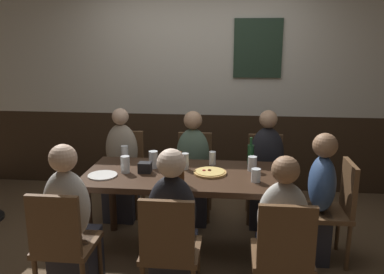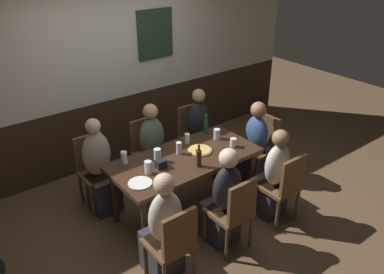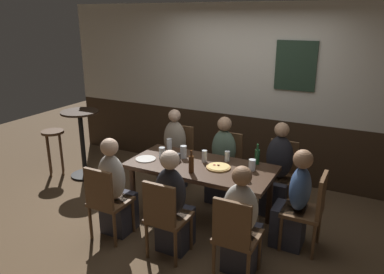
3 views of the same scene
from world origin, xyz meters
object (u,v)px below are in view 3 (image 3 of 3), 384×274
at_px(beer_glass_half, 227,156).
at_px(bar_stool, 54,140).
at_px(person_right_far, 277,176).
at_px(side_bar_table, 82,139).
at_px(chair_right_near, 235,234).
at_px(person_head_east, 294,206).
at_px(chair_mid_near, 165,215).
at_px(person_left_far, 173,156).
at_px(tumbler_short, 245,175).
at_px(beer_bottle_brown, 192,164).
at_px(person_mid_far, 222,166).
at_px(person_mid_near, 173,209).
at_px(dining_table, 201,172).
at_px(beer_glass_tall, 204,157).
at_px(pint_glass_pale, 162,154).
at_px(chair_mid_far, 227,161).
at_px(chair_head_east, 310,208).
at_px(person_right_near, 241,228).
at_px(highball_clear, 252,166).
at_px(person_left_near, 115,193).
at_px(chair_left_far, 179,152).
at_px(chair_left_near, 106,199).
at_px(condiment_caddy, 175,157).
at_px(plate_white_large, 146,159).
at_px(pint_glass_amber, 184,153).
at_px(pizza, 218,167).
at_px(chair_right_far, 281,171).
at_px(beer_bottle_green, 257,156).

relative_size(beer_glass_half, bar_stool, 0.17).
xyz_separation_m(person_right_far, side_bar_table, (-2.97, -0.27, 0.12)).
xyz_separation_m(chair_right_near, person_head_east, (0.36, 0.82, -0.02)).
xyz_separation_m(chair_mid_near, person_left_far, (-0.75, 1.49, -0.01)).
xyz_separation_m(tumbler_short, beer_bottle_brown, (-0.60, -0.10, 0.06)).
height_order(chair_mid_near, beer_bottle_brown, beer_bottle_brown).
bearing_deg(person_left_far, person_mid_far, -0.03).
height_order(person_mid_far, person_mid_near, person_mid_far).
height_order(dining_table, tumbler_short, tumbler_short).
distance_m(person_right_far, beer_glass_tall, 0.99).
bearing_deg(side_bar_table, beer_glass_half, -3.04).
distance_m(person_mid_near, pint_glass_pale, 0.87).
xyz_separation_m(chair_mid_far, chair_right_near, (0.75, -1.65, 0.00)).
distance_m(chair_head_east, person_head_east, 0.16).
bearing_deg(dining_table, person_right_near, -41.20).
height_order(person_mid_near, highball_clear, person_mid_near).
bearing_deg(pint_glass_pale, person_head_east, 1.22).
height_order(chair_head_east, beer_glass_half, chair_head_east).
bearing_deg(tumbler_short, bar_stool, 173.18).
relative_size(chair_mid_far, person_left_near, 0.76).
relative_size(chair_mid_far, chair_left_far, 1.00).
bearing_deg(person_head_east, chair_left_near, -156.17).
height_order(chair_left_near, person_mid_near, person_mid_near).
relative_size(chair_head_east, condiment_caddy, 8.00).
relative_size(dining_table, person_right_far, 1.45).
bearing_deg(chair_right_near, highball_clear, 100.21).
xyz_separation_m(person_right_near, plate_white_large, (-1.43, 0.52, 0.27)).
distance_m(chair_right_near, person_mid_near, 0.77).
height_order(beer_glass_tall, plate_white_large, beer_glass_tall).
distance_m(chair_right_near, beer_glass_tall, 1.25).
bearing_deg(pint_glass_pale, beer_glass_half, 22.12).
xyz_separation_m(side_bar_table, bar_stool, (-0.45, -0.15, -0.05)).
xyz_separation_m(chair_head_east, pint_glass_amber, (-1.57, 0.12, 0.31)).
bearing_deg(person_head_east, pint_glass_pale, -178.78).
relative_size(chair_mid_near, pizza, 3.11).
relative_size(person_head_east, person_left_far, 0.96).
distance_m(chair_right_far, beer_bottle_green, 0.62).
bearing_deg(person_right_far, bar_stool, -173.02).
xyz_separation_m(condiment_caddy, side_bar_table, (-1.87, 0.41, -0.17)).
xyz_separation_m(person_right_near, person_mid_near, (-0.75, -0.00, 0.02)).
bearing_deg(person_right_far, person_left_near, -138.73).
relative_size(person_right_far, beer_glass_tall, 8.16).
bearing_deg(dining_table, chair_mid_near, -90.00).
distance_m(person_left_far, highball_clear, 1.47).
bearing_deg(person_mid_far, beer_bottle_brown, -89.77).
distance_m(chair_right_far, person_left_far, 1.52).
distance_m(chair_right_far, beer_bottle_brown, 1.35).
xyz_separation_m(chair_mid_near, highball_clear, (0.58, 0.95, 0.30)).
xyz_separation_m(chair_left_far, person_left_near, (-0.00, -1.49, -0.00)).
relative_size(chair_right_near, beer_bottle_green, 3.55).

